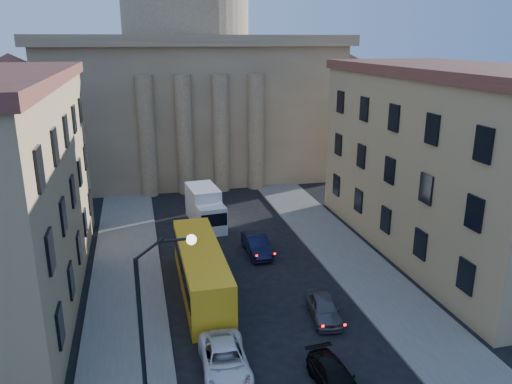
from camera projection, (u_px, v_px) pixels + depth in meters
sidewalk_left at (126, 310)px, 31.69m from camera, size 5.00×60.00×0.15m
sidewalk_right at (372, 281)px, 35.53m from camera, size 5.00×60.00×0.15m
church at (188, 77)px, 64.94m from camera, size 68.02×28.76×36.60m
building_right at (455, 161)px, 39.00m from camera, size 11.60×26.60×14.70m
street_lamp at (153, 316)px, 21.22m from camera, size 2.62×0.44×8.83m
car_left_mid at (225, 360)px, 25.65m from camera, size 2.58×5.28×1.44m
car_right_mid at (335, 378)px, 24.51m from camera, size 2.03×4.34×1.23m
car_right_far at (324, 308)px, 30.69m from camera, size 2.19×4.28×1.40m
car_right_distant at (257, 245)px, 39.93m from camera, size 1.71×4.69×1.54m
city_bus at (201, 269)px, 33.49m from camera, size 2.72×11.63×3.28m
box_truck at (205, 208)px, 45.91m from camera, size 3.07×6.50×3.46m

